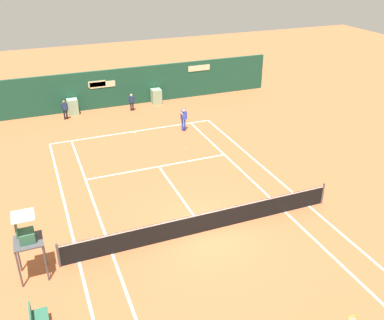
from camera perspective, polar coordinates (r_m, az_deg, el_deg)
ground_plane at (r=18.97m, az=1.03°, el=-8.50°), size 80.00×80.00×0.01m
tennis_net at (r=18.25m, az=1.75°, el=-8.17°), size 12.10×0.10×1.07m
sponsor_back_wall at (r=32.67m, az=-10.28°, el=9.31°), size 25.00×1.02×2.81m
umpire_chair at (r=16.40m, az=-21.10°, el=-9.66°), size 1.00×1.00×2.67m
player_on_baseline at (r=27.87m, az=-1.13°, el=5.74°), size 0.59×0.66×1.78m
ball_kid_left_post at (r=31.75m, az=-8.04°, el=7.77°), size 0.42×0.20×1.26m
ball_kid_right_post at (r=31.03m, az=-16.58°, el=6.58°), size 0.46×0.19×1.39m
tennis_ball_by_sideline at (r=25.93m, az=2.76°, el=1.86°), size 0.07×0.07×0.07m
tennis_ball_mid_court at (r=25.71m, az=-0.86°, el=1.67°), size 0.07×0.07×0.07m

